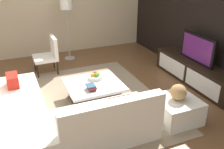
{
  "coord_description": "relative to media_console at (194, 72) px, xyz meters",
  "views": [
    {
      "loc": [
        4.02,
        -1.27,
        2.55
      ],
      "look_at": [
        -0.05,
        0.46,
        0.52
      ],
      "focal_mm": 41.1,
      "sensor_mm": 36.0,
      "label": 1
    }
  ],
  "objects": [
    {
      "name": "television",
      "position": [
        0.0,
        0.0,
        0.55
      ],
      "size": [
        0.99,
        0.06,
        0.6
      ],
      "color": "black",
      "rests_on": "media_console"
    },
    {
      "name": "floor_lamp",
      "position": [
        -2.54,
        -2.15,
        1.15
      ],
      "size": [
        0.32,
        0.32,
        1.67
      ],
      "color": "#A5A5AA",
      "rests_on": "ground"
    },
    {
      "name": "decorative_ball",
      "position": [
        1.04,
        -1.22,
        0.29
      ],
      "size": [
        0.27,
        0.27,
        0.27
      ],
      "primitive_type": "sphere",
      "color": "#AD8451",
      "rests_on": "ottoman"
    },
    {
      "name": "sectional_couch",
      "position": [
        0.52,
        -3.25,
        0.03
      ],
      "size": [
        2.4,
        2.4,
        0.8
      ],
      "color": "white",
      "rests_on": "ground"
    },
    {
      "name": "coffee_table",
      "position": [
        -0.1,
        -2.3,
        -0.05
      ],
      "size": [
        0.95,
        1.04,
        0.38
      ],
      "color": "black",
      "rests_on": "ground"
    },
    {
      "name": "ottoman",
      "position": [
        1.04,
        -1.22,
        -0.05
      ],
      "size": [
        0.7,
        0.7,
        0.4
      ],
      "primitive_type": "cube",
      "color": "white",
      "rests_on": "ground"
    },
    {
      "name": "ground_plane",
      "position": [
        0.0,
        -2.4,
        -0.25
      ],
      "size": [
        14.0,
        14.0,
        0.0
      ],
      "primitive_type": "plane",
      "color": "brown"
    },
    {
      "name": "area_rug",
      "position": [
        -0.1,
        -2.4,
        -0.24
      ],
      "size": [
        3.38,
        2.66,
        0.01
      ],
      "primitive_type": "cube",
      "color": "gray",
      "rests_on": "ground"
    },
    {
      "name": "media_console",
      "position": [
        0.0,
        0.0,
        0.0
      ],
      "size": [
        2.26,
        0.49,
        0.5
      ],
      "color": "black",
      "rests_on": "ground"
    },
    {
      "name": "accent_chair_near",
      "position": [
        -1.83,
        -2.81,
        0.24
      ],
      "size": [
        0.55,
        0.54,
        0.87
      ],
      "rotation": [
        0.0,
        0.0,
        -0.08
      ],
      "color": "black",
      "rests_on": "ground"
    },
    {
      "name": "side_wall_left",
      "position": [
        -3.2,
        -2.2,
        1.15
      ],
      "size": [
        0.12,
        5.2,
        2.8
      ],
      "primitive_type": "cube",
      "color": "beige",
      "rests_on": "ground"
    },
    {
      "name": "feature_wall_back",
      "position": [
        0.0,
        0.3,
        1.15
      ],
      "size": [
        6.4,
        0.12,
        2.8
      ],
      "primitive_type": "cube",
      "color": "black",
      "rests_on": "ground"
    },
    {
      "name": "fruit_bowl",
      "position": [
        -0.28,
        -2.2,
        0.18
      ],
      "size": [
        0.28,
        0.28,
        0.14
      ],
      "color": "silver",
      "rests_on": "coffee_table"
    },
    {
      "name": "book_stack",
      "position": [
        0.12,
        -2.41,
        0.18
      ],
      "size": [
        0.21,
        0.16,
        0.09
      ],
      "color": "#1E232D",
      "rests_on": "coffee_table"
    }
  ]
}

